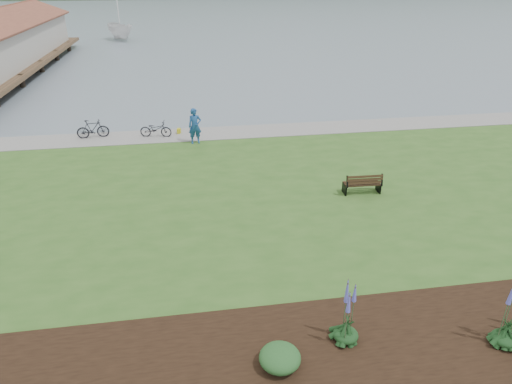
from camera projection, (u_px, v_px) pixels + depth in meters
ground at (280, 192)px, 19.43m from camera, size 600.00×600.00×0.00m
lawn at (291, 210)px, 17.57m from camera, size 34.00×20.00×0.40m
shoreline_path at (255, 131)px, 25.36m from camera, size 34.00×2.20×0.03m
garden_bed at (486, 344)px, 10.98m from camera, size 24.00×4.40×0.04m
park_bench at (363, 183)px, 18.18m from camera, size 1.49×0.64×0.91m
person at (195, 123)px, 23.23m from camera, size 0.85×0.64×2.15m
bicycle_a at (156, 129)px, 24.35m from camera, size 0.90×1.77×0.88m
bicycle_b at (93, 129)px, 24.18m from camera, size 0.66×1.70×1.00m
sailboat at (122, 40)px, 60.36m from camera, size 13.57×13.65×26.35m
pannier at (179, 131)px, 24.98m from camera, size 0.22×0.30×0.29m
echium_0 at (511, 317)px, 10.62m from camera, size 0.62×0.62×2.05m
echium_4 at (348, 315)px, 10.76m from camera, size 0.62×0.62×2.02m
shrub_0 at (280, 358)px, 10.26m from camera, size 0.96×0.96×0.48m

